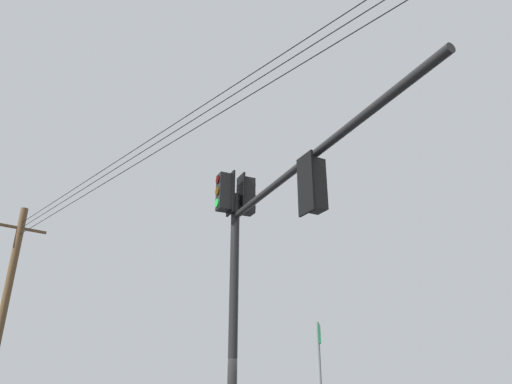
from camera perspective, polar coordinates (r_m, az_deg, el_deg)
signal_mast_assembly at (r=9.35m, az=-0.10°, el=-5.83°), size 3.05×6.23×6.69m
utility_pole_wooden at (r=24.38m, az=-29.12°, el=-12.70°), size 1.98×1.54×10.03m
overhead_wire_span at (r=11.27m, az=3.31°, el=15.68°), size 23.45×25.77×0.79m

